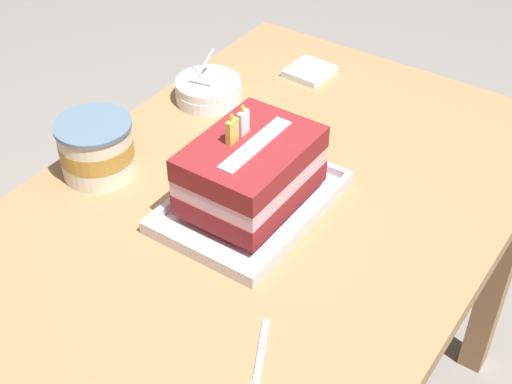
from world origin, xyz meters
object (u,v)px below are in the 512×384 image
serving_spoon_near_tray (256,380)px  napkin_pile (310,71)px  bowl_stack (208,90)px  foil_tray (251,204)px  birthday_cake (251,170)px  ice_cream_tub (96,148)px

serving_spoon_near_tray → napkin_pile: size_ratio=1.37×
bowl_stack → napkin_pile: bowl_stack is taller
foil_tray → serving_spoon_near_tray: size_ratio=2.35×
foil_tray → birthday_cake: bearing=90.0°
foil_tray → ice_cream_tub: (-0.08, 0.29, 0.05)m
foil_tray → serving_spoon_near_tray: 0.37m
bowl_stack → napkin_pile: size_ratio=1.39×
bowl_stack → birthday_cake: bearing=-131.0°
birthday_cake → serving_spoon_near_tray: (-0.30, -0.22, -0.08)m
serving_spoon_near_tray → ice_cream_tub: bearing=66.1°
bowl_stack → ice_cream_tub: size_ratio=1.00×
ice_cream_tub → serving_spoon_near_tray: 0.55m
birthday_cake → ice_cream_tub: (-0.08, 0.29, -0.03)m
napkin_pile → birthday_cake: bearing=-161.3°
foil_tray → birthday_cake: 0.07m
ice_cream_tub → birthday_cake: bearing=-75.3°
foil_tray → napkin_pile: 0.47m
bowl_stack → napkin_pile: (0.21, -0.12, -0.02)m
foil_tray → birthday_cake: size_ratio=1.40×
foil_tray → serving_spoon_near_tray: foil_tray is taller
ice_cream_tub → napkin_pile: (0.52, -0.14, -0.05)m
foil_tray → bowl_stack: 0.36m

